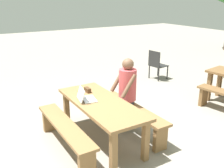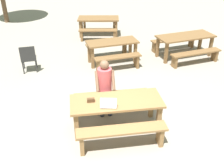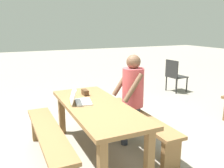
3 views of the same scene
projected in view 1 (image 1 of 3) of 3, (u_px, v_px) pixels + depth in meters
ground_plane at (101, 139)px, 4.43m from camera, size 30.00×30.00×0.00m
picnic_table_front at (101, 108)px, 4.24m from camera, size 1.90×0.76×0.70m
bench_near at (65, 131)px, 4.00m from camera, size 1.75×0.30×0.47m
bench_far at (132, 113)px, 4.64m from camera, size 1.75×0.30×0.47m
laptop at (86, 97)px, 4.25m from camera, size 0.37×0.33×0.22m
small_pouch at (88, 90)px, 4.63m from camera, size 0.16×0.07×0.08m
person_seated at (126, 88)px, 4.61m from camera, size 0.43×0.42×1.32m
plastic_chair at (157, 64)px, 7.55m from camera, size 0.48×0.48×0.86m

